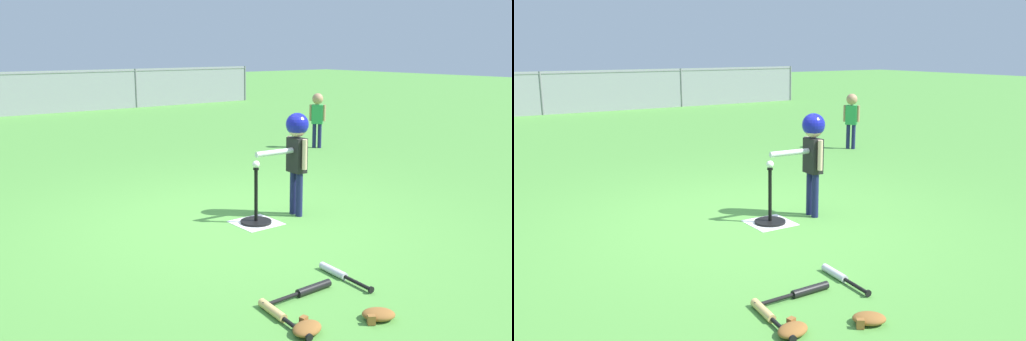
# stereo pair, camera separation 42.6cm
# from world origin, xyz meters

# --- Properties ---
(ground_plane) EXTENTS (60.00, 60.00, 0.00)m
(ground_plane) POSITION_xyz_m (0.00, 0.00, 0.00)
(ground_plane) COLOR #51933D
(home_plate) EXTENTS (0.44, 0.44, 0.01)m
(home_plate) POSITION_xyz_m (0.14, -0.12, 0.00)
(home_plate) COLOR white
(home_plate) RESTS_ON ground_plane
(batting_tee) EXTENTS (0.32, 0.32, 0.58)m
(batting_tee) POSITION_xyz_m (0.14, -0.12, 0.09)
(batting_tee) COLOR black
(batting_tee) RESTS_ON ground_plane
(baseball_on_tee) EXTENTS (0.07, 0.07, 0.07)m
(baseball_on_tee) POSITION_xyz_m (0.14, -0.12, 0.61)
(baseball_on_tee) COLOR white
(baseball_on_tee) RESTS_ON batting_tee
(batter_child) EXTENTS (0.63, 0.31, 1.10)m
(batter_child) POSITION_xyz_m (0.64, -0.15, 0.78)
(batter_child) COLOR #191E4C
(batter_child) RESTS_ON ground_plane
(fielder_deep_left) EXTENTS (0.21, 0.23, 0.97)m
(fielder_deep_left) POSITION_xyz_m (3.63, 2.74, 0.63)
(fielder_deep_left) COLOR #191E4C
(fielder_deep_left) RESTS_ON ground_plane
(spare_bat_silver) EXTENTS (0.09, 0.57, 0.06)m
(spare_bat_silver) POSITION_xyz_m (-0.17, -1.61, 0.03)
(spare_bat_silver) COLOR silver
(spare_bat_silver) RESTS_ON ground_plane
(spare_bat_wood) EXTENTS (0.11, 0.57, 0.06)m
(spare_bat_wood) POSITION_xyz_m (-0.98, -1.85, 0.03)
(spare_bat_wood) COLOR #DBB266
(spare_bat_wood) RESTS_ON ground_plane
(spare_bat_black) EXTENTS (0.63, 0.07, 0.06)m
(spare_bat_black) POSITION_xyz_m (-0.57, -1.69, 0.03)
(spare_bat_black) COLOR black
(spare_bat_black) RESTS_ON ground_plane
(glove_by_plate) EXTENTS (0.25, 0.22, 0.07)m
(glove_by_plate) POSITION_xyz_m (-0.95, -2.11, 0.04)
(glove_by_plate) COLOR brown
(glove_by_plate) RESTS_ON ground_plane
(glove_near_bats) EXTENTS (0.27, 0.26, 0.07)m
(glove_near_bats) POSITION_xyz_m (-0.46, -2.26, 0.04)
(glove_near_bats) COLOR brown
(glove_near_bats) RESTS_ON ground_plane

